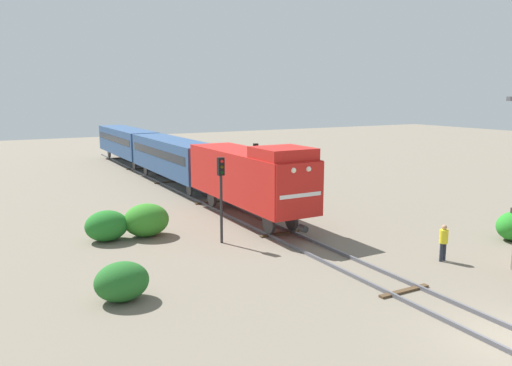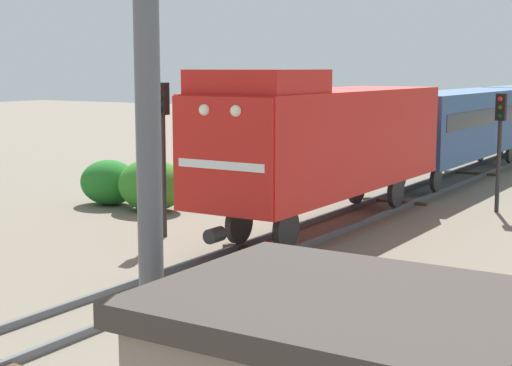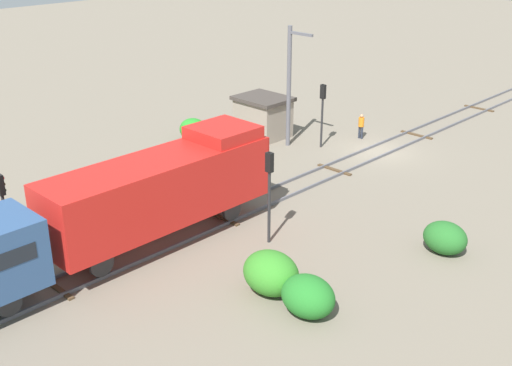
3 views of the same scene
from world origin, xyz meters
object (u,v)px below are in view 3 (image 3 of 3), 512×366
locomotive (164,187)px  traffic_signal_far (3,201)px  worker_near_track (361,124)px  catenary_mast (290,84)px  traffic_signal_mid (270,181)px  relay_hut (263,116)px  traffic_signal_near (323,104)px  worker_by_signal (262,145)px

locomotive → traffic_signal_far: 6.79m
worker_near_track → catenary_mast: bearing=-77.0°
traffic_signal_mid → catenary_mast: 13.59m
locomotive → catenary_mast: 14.88m
traffic_signal_mid → relay_hut: 15.53m
traffic_signal_near → traffic_signal_far: traffic_signal_near is taller
traffic_signal_mid → worker_near_track: bearing=-69.0°
traffic_signal_far → traffic_signal_mid: bearing=-127.7°
traffic_signal_near → traffic_signal_far: (0.40, 20.97, -0.11)m
traffic_signal_mid → worker_near_track: size_ratio=2.59×
traffic_signal_near → traffic_signal_mid: (-6.60, 11.92, 0.16)m
locomotive → worker_by_signal: size_ratio=6.82×
catenary_mast → relay_hut: 3.75m
traffic_signal_near → traffic_signal_mid: size_ratio=0.94×
traffic_signal_far → worker_by_signal: bearing=-87.9°
worker_by_signal → relay_hut: size_ratio=0.49×
worker_near_track → catenary_mast: catenary_mast is taller
traffic_signal_mid → traffic_signal_far: size_ratio=1.11×
traffic_signal_mid → relay_hut: traffic_signal_mid is taller
locomotive → worker_near_track: locomotive is taller
traffic_signal_near → worker_by_signal: traffic_signal_near is taller
traffic_signal_far → traffic_signal_near: bearing=-91.1°
traffic_signal_mid → worker_by_signal: traffic_signal_mid is taller
traffic_signal_near → traffic_signal_far: 20.97m
traffic_signal_near → worker_by_signal: 4.97m
worker_by_signal → relay_hut: bearing=-167.5°
locomotive → traffic_signal_near: (3.20, -15.21, 0.11)m
catenary_mast → relay_hut: size_ratio=2.21×
traffic_signal_mid → worker_near_track: 16.35m
traffic_signal_far → catenary_mast: bearing=-86.1°
traffic_signal_mid → worker_by_signal: bearing=-44.3°
traffic_signal_mid → worker_by_signal: size_ratio=2.59×
traffic_signal_near → catenary_mast: 2.46m
traffic_signal_near → worker_near_track: (-0.80, -3.23, -1.89)m
traffic_signal_mid → catenary_mast: catenary_mast is taller
catenary_mast → relay_hut: (2.56, -0.25, -2.72)m
locomotive → relay_hut: 16.14m
traffic_signal_mid → traffic_signal_near: bearing=-61.0°
worker_near_track → relay_hut: size_ratio=0.49×
locomotive → traffic_signal_far: bearing=58.0°
traffic_signal_near → traffic_signal_far: size_ratio=1.04×
locomotive → relay_hut: size_ratio=3.31×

